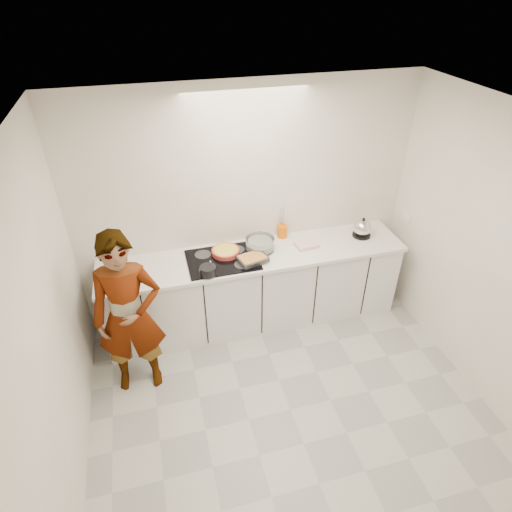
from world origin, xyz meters
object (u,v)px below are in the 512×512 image
object	(u,v)px
mixing_bowl	(260,245)
utensil_crock	(282,231)
hob	(223,260)
tart_dish	(226,251)
cook	(129,316)
saucepan	(208,271)
baking_dish	(252,259)
kettle	(362,228)

from	to	relation	value
mixing_bowl	utensil_crock	world-z (taller)	same
hob	utensil_crock	xyz separation A→B (m)	(0.74, 0.28, 0.06)
tart_dish	cook	distance (m)	1.20
saucepan	mixing_bowl	world-z (taller)	saucepan
baking_dish	cook	size ratio (longest dim) A/B	0.20
hob	saucepan	distance (m)	0.29
utensil_crock	hob	bearing A→B (deg)	-158.91
tart_dish	baking_dish	xyz separation A→B (m)	(0.23, -0.21, 0.00)
hob	baking_dish	xyz separation A→B (m)	(0.29, -0.11, 0.04)
kettle	baking_dish	bearing A→B (deg)	-172.23
kettle	utensil_crock	xyz separation A→B (m)	(-0.86, 0.22, -0.03)
saucepan	tart_dish	bearing A→B (deg)	52.60
mixing_bowl	kettle	distance (m)	1.17
baking_dish	utensil_crock	xyz separation A→B (m)	(0.45, 0.40, 0.03)
baking_dish	mixing_bowl	bearing A→B (deg)	56.07
saucepan	kettle	size ratio (longest dim) A/B	0.78
utensil_crock	tart_dish	bearing A→B (deg)	-164.78
cook	baking_dish	bearing A→B (deg)	22.02
saucepan	baking_dish	bearing A→B (deg)	12.25
tart_dish	kettle	bearing A→B (deg)	-1.21
kettle	utensil_crock	size ratio (longest dim) A/B	1.64
hob	tart_dish	distance (m)	0.12
hob	cook	distance (m)	1.10
tart_dish	utensil_crock	distance (m)	0.71
hob	kettle	size ratio (longest dim) A/B	3.13
tart_dish	mixing_bowl	bearing A→B (deg)	-0.99
saucepan	kettle	xyz separation A→B (m)	(1.78, 0.28, 0.04)
hob	mixing_bowl	distance (m)	0.44
hob	kettle	xyz separation A→B (m)	(1.60, 0.07, 0.09)
baking_dish	utensil_crock	world-z (taller)	utensil_crock
baking_dish	cook	xyz separation A→B (m)	(-1.25, -0.43, -0.11)
kettle	utensil_crock	world-z (taller)	kettle
tart_dish	baking_dish	distance (m)	0.31
utensil_crock	cook	world-z (taller)	cook
tart_dish	saucepan	size ratio (longest dim) A/B	1.95
mixing_bowl	cook	size ratio (longest dim) A/B	0.21
cook	tart_dish	bearing A→B (deg)	35.28
baking_dish	kettle	distance (m)	1.32
saucepan	cook	bearing A→B (deg)	-157.06
mixing_bowl	cook	world-z (taller)	cook
hob	kettle	distance (m)	1.60
utensil_crock	mixing_bowl	bearing A→B (deg)	-148.28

